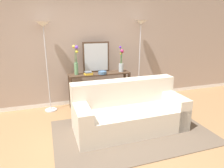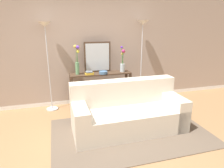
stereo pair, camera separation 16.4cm
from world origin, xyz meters
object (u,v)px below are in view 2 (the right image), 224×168
Objects in this scene: book_stack at (89,73)px; book_row_under_console at (82,106)px; vase_short_flowers at (123,63)px; console_table at (101,83)px; vase_tall_flowers at (77,60)px; fruit_bowl at (103,72)px; wall_mirror at (98,57)px; floor_lamp_left at (46,42)px; couch at (128,113)px; floor_lamp_right at (142,39)px.

book_row_under_console is at bearing 159.49° from book_stack.
vase_short_flowers reaches higher than book_row_under_console.
console_table is 0.76m from vase_tall_flowers.
vase_tall_flowers is 2.75× the size of book_row_under_console.
fruit_bowl is at bearing -170.33° from vase_short_flowers.
floor_lamp_left is at bearing -178.70° from wall_mirror.
vase_tall_flowers is 3.39× the size of fruit_bowl.
console_table is 2.02× the size of wall_mirror.
book_stack reaches higher than book_row_under_console.
couch is 8.56× the size of book_row_under_console.
couch is at bearing -78.85° from wall_mirror.
vase_tall_flowers is 0.63m from fruit_bowl.
couch is 1.96m from floor_lamp_right.
floor_lamp_right is 1.50m from book_stack.
floor_lamp_right is at bearing -0.00° from floor_lamp_left.
book_row_under_console is (-0.42, -0.13, -1.09)m from wall_mirror.
floor_lamp_left is 2.16m from floor_lamp_right.
fruit_bowl is at bearing -9.87° from floor_lamp_left.
vase_tall_flowers is at bearing -177.20° from floor_lamp_right.
vase_tall_flowers is (-0.74, 1.23, 0.79)m from couch.
vase_tall_flowers is (0.61, -0.08, -0.40)m from floor_lamp_left.
couch is 1.64m from vase_tall_flowers.
book_stack is (-0.23, -0.20, -0.31)m from wall_mirror.
wall_mirror is (-1.08, 0.02, -0.39)m from floor_lamp_right.
book_stack is at bearing -22.47° from vase_tall_flowers.
couch is 2.90× the size of wall_mirror.
couch is 1.40m from vase_short_flowers.
couch is at bearing -60.45° from book_row_under_console.
wall_mirror reaches higher than book_stack.
book_stack is 0.81m from book_row_under_console.
floor_lamp_left is (-1.12, 0.11, 0.95)m from console_table.
console_table is 0.61m from wall_mirror.
floor_lamp_right is at bearing 5.91° from console_table.
console_table is 0.71× the size of floor_lamp_right.
vase_short_flowers is (-0.52, -0.12, -0.52)m from floor_lamp_right.
wall_mirror is 1.18m from book_row_under_console.
floor_lamp_left is at bearing 174.52° from console_table.
fruit_bowl is (-0.18, 1.10, 0.52)m from couch.
book_row_under_console is at bearing -28.13° from vase_tall_flowers.
fruit_bowl is at bearing -12.88° from vase_tall_flowers.
console_table is 1.44m from floor_lamp_right.
console_table is at bearing 100.61° from couch.
floor_lamp_right is 3.04× the size of vase_tall_flowers.
wall_mirror reaches higher than vase_short_flowers.
console_table is 2.34× the size of vase_short_flowers.
couch is 1.24m from console_table.
fruit_bowl is at bearing -4.82° from book_stack.
vase_short_flowers reaches higher than console_table.
floor_lamp_right is at bearing 4.12° from book_row_under_console.
book_stack is at bearing -139.27° from wall_mirror.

